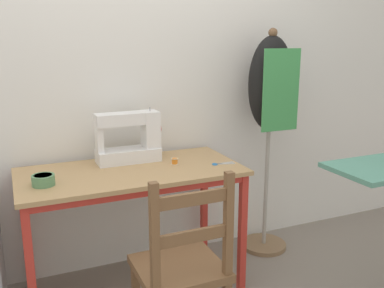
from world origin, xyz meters
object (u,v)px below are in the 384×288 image
(dress_form, at_px, (270,96))
(thread_spool_near_machine, at_px, (175,161))
(scissors, at_px, (220,164))
(wooden_chair, at_px, (182,269))
(sewing_machine, at_px, (132,139))
(fabric_bowl, at_px, (43,180))

(dress_form, bearing_deg, thread_spool_near_machine, -169.48)
(scissors, xyz_separation_m, wooden_chair, (-0.45, -0.49, -0.32))
(dress_form, bearing_deg, sewing_machine, 178.42)
(fabric_bowl, bearing_deg, wooden_chair, -43.84)
(sewing_machine, distance_m, scissors, 0.55)
(scissors, relative_size, thread_spool_near_machine, 3.28)
(fabric_bowl, xyz_separation_m, dress_form, (1.48, 0.22, 0.32))
(sewing_machine, height_order, scissors, sewing_machine)
(fabric_bowl, relative_size, dress_form, 0.07)
(fabric_bowl, bearing_deg, scissors, -1.36)
(fabric_bowl, bearing_deg, sewing_machine, 24.92)
(scissors, bearing_deg, thread_spool_near_machine, 156.43)
(wooden_chair, bearing_deg, fabric_bowl, 136.16)
(fabric_bowl, height_order, scissors, fabric_bowl)
(fabric_bowl, distance_m, thread_spool_near_machine, 0.75)
(scissors, relative_size, dress_form, 0.09)
(sewing_machine, height_order, fabric_bowl, sewing_machine)
(wooden_chair, xyz_separation_m, dress_form, (0.94, 0.74, 0.67))
(fabric_bowl, xyz_separation_m, scissors, (0.98, -0.02, -0.03))
(sewing_machine, distance_m, thread_spool_near_machine, 0.29)
(thread_spool_near_machine, xyz_separation_m, dress_form, (0.74, 0.14, 0.33))
(thread_spool_near_machine, height_order, wooden_chair, wooden_chair)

